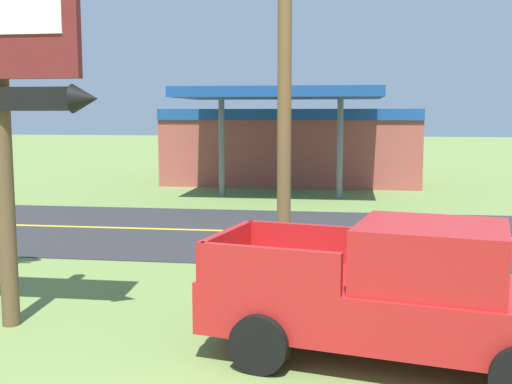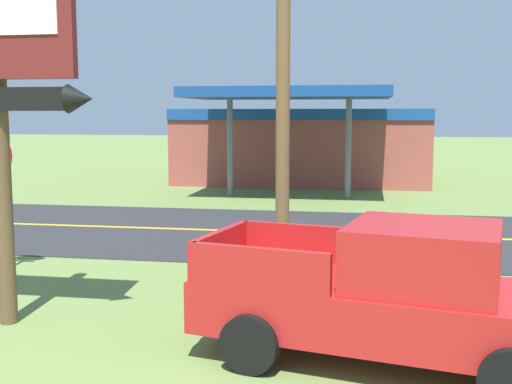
# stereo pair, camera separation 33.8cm
# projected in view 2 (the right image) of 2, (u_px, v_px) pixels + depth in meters

# --- Properties ---
(road_asphalt) EXTENTS (140.00, 8.00, 0.02)m
(road_asphalt) POSITION_uv_depth(u_px,v_px,m) (285.00, 233.00, 18.15)
(road_asphalt) COLOR #2B2B2D
(road_asphalt) RESTS_ON ground
(road_centre_line) EXTENTS (126.00, 0.20, 0.01)m
(road_centre_line) POSITION_uv_depth(u_px,v_px,m) (285.00, 232.00, 18.15)
(road_centre_line) COLOR gold
(road_centre_line) RESTS_ON road_asphalt
(utility_pole) EXTENTS (1.72, 0.26, 8.31)m
(utility_pole) POSITION_uv_depth(u_px,v_px,m) (283.00, 57.00, 11.62)
(utility_pole) COLOR brown
(utility_pole) RESTS_ON ground
(gas_station) EXTENTS (12.00, 11.50, 4.40)m
(gas_station) POSITION_uv_depth(u_px,v_px,m) (302.00, 143.00, 31.10)
(gas_station) COLOR #A84C42
(gas_station) RESTS_ON ground
(pickup_red_parked_on_lawn) EXTENTS (5.50, 3.04, 1.96)m
(pickup_red_parked_on_lawn) POSITION_uv_depth(u_px,v_px,m) (393.00, 296.00, 8.57)
(pickup_red_parked_on_lawn) COLOR red
(pickup_red_parked_on_lawn) RESTS_ON ground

